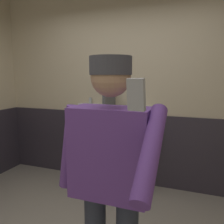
{
  "coord_description": "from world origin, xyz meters",
  "views": [
    {
      "loc": [
        0.89,
        -1.52,
        1.56
      ],
      "look_at": [
        0.21,
        0.34,
        1.25
      ],
      "focal_mm": 36.83,
      "sensor_mm": 36.0,
      "label": 1
    }
  ],
  "objects": [
    {
      "name": "urinal_left",
      "position": [
        -0.59,
        1.46,
        0.78
      ],
      "size": [
        0.4,
        0.34,
        1.24
      ],
      "color": "white",
      "rests_on": "ground_plane"
    },
    {
      "name": "wainscot_band_back",
      "position": [
        0.0,
        1.6,
        0.51
      ],
      "size": [
        4.05,
        0.03,
        1.02
      ],
      "primitive_type": "cube",
      "color": "#2D2833",
      "rests_on": "ground_plane"
    },
    {
      "name": "privacy_divider_panel",
      "position": [
        -0.21,
        1.39,
        0.95
      ],
      "size": [
        0.04,
        0.4,
        0.9
      ],
      "primitive_type": "cube",
      "color": "#4C4C51"
    },
    {
      "name": "cell_phone",
      "position": [
        0.7,
        -0.77,
        1.5
      ],
      "size": [
        0.06,
        0.04,
        0.11
      ],
      "primitive_type": "cube",
      "rotation": [
        0.13,
        0.0,
        -0.15
      ],
      "color": "#A5A8B2"
    },
    {
      "name": "wall_back",
      "position": [
        0.0,
        1.68,
        1.45
      ],
      "size": [
        4.65,
        0.12,
        2.89
      ],
      "primitive_type": "cube",
      "color": "beige",
      "rests_on": "ground_plane"
    },
    {
      "name": "person",
      "position": [
        0.42,
        -0.27,
        1.0
      ],
      "size": [
        0.7,
        0.6,
        1.67
      ],
      "color": "#2D3342",
      "rests_on": "ground_plane"
    },
    {
      "name": "urinal_middle",
      "position": [
        0.16,
        1.46,
        0.78
      ],
      "size": [
        0.4,
        0.34,
        1.24
      ],
      "color": "white",
      "rests_on": "ground_plane"
    }
  ]
}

